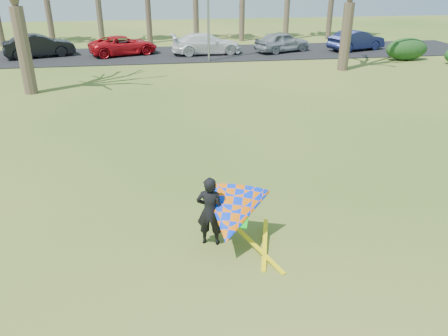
{
  "coord_description": "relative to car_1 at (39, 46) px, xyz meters",
  "views": [
    {
      "loc": [
        -1.55,
        -8.18,
        5.8
      ],
      "look_at": [
        0.0,
        2.0,
        1.1
      ],
      "focal_mm": 35.0,
      "sensor_mm": 36.0,
      "label": 1
    }
  ],
  "objects": [
    {
      "name": "ground",
      "position": [
        9.77,
        -25.21,
        -0.84
      ],
      "size": [
        100.0,
        100.0,
        0.0
      ],
      "primitive_type": "plane",
      "color": "#225612",
      "rests_on": "ground"
    },
    {
      "name": "parking_strip",
      "position": [
        9.77,
        -0.21,
        -0.81
      ],
      "size": [
        46.0,
        7.0,
        0.06
      ],
      "primitive_type": "cube",
      "color": "black",
      "rests_on": "ground"
    },
    {
      "name": "hedge_near",
      "position": [
        25.38,
        -4.78,
        -0.09
      ],
      "size": [
        3.0,
        1.36,
        1.5
      ],
      "primitive_type": "ellipsoid",
      "color": "#163A15",
      "rests_on": "ground"
    },
    {
      "name": "car_1",
      "position": [
        0.0,
        0.0,
        0.0
      ],
      "size": [
        5.04,
        3.14,
        1.57
      ],
      "primitive_type": "imported",
      "rotation": [
        0.0,
        0.0,
        1.91
      ],
      "color": "black",
      "rests_on": "parking_strip"
    },
    {
      "name": "car_2",
      "position": [
        5.88,
        -0.0,
        -0.11
      ],
      "size": [
        5.35,
        3.74,
        1.35
      ],
      "primitive_type": "imported",
      "rotation": [
        0.0,
        0.0,
        1.91
      ],
      "color": "red",
      "rests_on": "parking_strip"
    },
    {
      "name": "car_3",
      "position": [
        11.9,
        -0.63,
        -0.04
      ],
      "size": [
        5.25,
        2.47,
        1.48
      ],
      "primitive_type": "imported",
      "rotation": [
        0.0,
        0.0,
        1.65
      ],
      "color": "white",
      "rests_on": "parking_strip"
    },
    {
      "name": "car_4",
      "position": [
        17.69,
        -0.52,
        -0.04
      ],
      "size": [
        4.69,
        3.27,
        1.48
      ],
      "primitive_type": "imported",
      "rotation": [
        0.0,
        0.0,
        1.96
      ],
      "color": "#90969C",
      "rests_on": "parking_strip"
    },
    {
      "name": "car_5",
      "position": [
        23.52,
        -0.7,
        -0.04
      ],
      "size": [
        4.79,
        2.93,
        1.49
      ],
      "primitive_type": "imported",
      "rotation": [
        0.0,
        0.0,
        1.89
      ],
      "color": "#181F4A",
      "rests_on": "parking_strip"
    },
    {
      "name": "kite_flyer",
      "position": [
        9.59,
        -25.13,
        0.0
      ],
      "size": [
        2.13,
        2.39,
        2.02
      ],
      "color": "black",
      "rests_on": "ground"
    }
  ]
}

